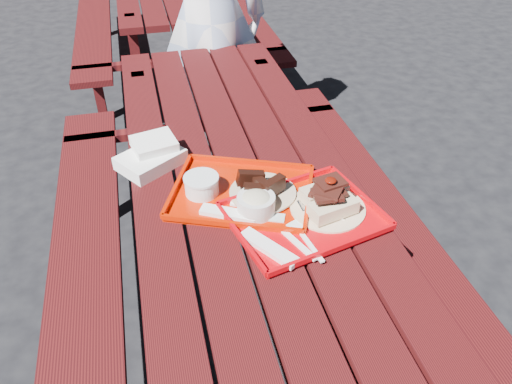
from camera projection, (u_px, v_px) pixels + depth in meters
ground at (248, 324)px, 2.12m from camera, size 60.00×60.00×0.00m
picnic_table_near at (246, 225)px, 1.77m from camera, size 1.41×2.40×0.75m
near_tray at (300, 208)px, 1.50m from camera, size 0.50×0.43×0.14m
far_tray at (239, 191)px, 1.58m from camera, size 0.53×0.48×0.07m
white_cloth at (152, 155)px, 1.72m from camera, size 0.26×0.24×0.09m
person at (210, 17)px, 2.65m from camera, size 0.67×0.48×1.72m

